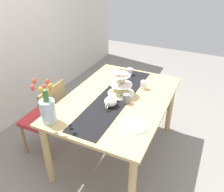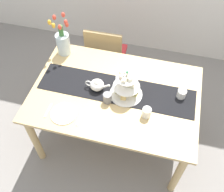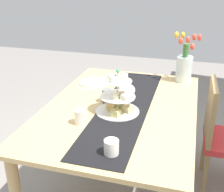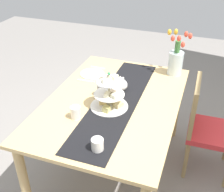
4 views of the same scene
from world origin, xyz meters
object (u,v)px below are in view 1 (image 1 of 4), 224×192
dinner_plate_left (135,126)px  fork_left (129,136)px  dining_table (117,106)px  cream_jug (129,72)px  tulip_vase (48,108)px  knife_left (141,117)px  mug_white_text (144,85)px  chair_left (47,116)px  mug_grey (126,98)px  teapot (110,101)px  tiered_cake_stand (121,86)px

dinner_plate_left → fork_left: dinner_plate_left is taller
dining_table → fork_left: size_ratio=10.25×
cream_jug → dinner_plate_left: bearing=-155.3°
tulip_vase → knife_left: bearing=-60.6°
mug_white_text → knife_left: bearing=-163.7°
cream_jug → fork_left: bearing=-158.2°
dining_table → cream_jug: 0.61m
cream_jug → mug_white_text: mug_white_text is taller
fork_left → dining_table: bearing=33.5°
chair_left → tulip_vase: size_ratio=2.13×
dinner_plate_left → mug_white_text: 0.71m
tulip_vase → chair_left: bearing=46.0°
dining_table → fork_left: fork_left is taller
cream_jug → fork_left: size_ratio=0.57×
dinner_plate_left → mug_grey: (0.33, 0.23, 0.05)m
cream_jug → teapot: bearing=-172.7°
chair_left → cream_jug: bearing=-36.4°
chair_left → mug_white_text: size_ratio=9.58×
cream_jug → knife_left: size_ratio=0.50×
teapot → cream_jug: teapot is taller
chair_left → cream_jug: (0.89, -0.65, 0.32)m
mug_grey → knife_left: bearing=-129.2°
tulip_vase → dinner_plate_left: bearing=-69.9°
chair_left → tiered_cake_stand: bearing=-62.1°
fork_left → knife_left: same height
chair_left → mug_grey: (0.26, -0.87, 0.33)m
tulip_vase → dinner_plate_left: tulip_vase is taller
dinner_plate_left → fork_left: 0.15m
tiered_cake_stand → cream_jug: tiered_cake_stand is taller
fork_left → mug_white_text: bearing=10.8°
dining_table → knife_left: size_ratio=9.04×
cream_jug → mug_grey: mug_grey is taller
dining_table → teapot: (-0.18, 0.00, 0.16)m
teapot → tiered_cake_stand: bearing=1.0°
chair_left → fork_left: chair_left is taller
fork_left → tulip_vase: bearing=99.7°
fork_left → teapot: bearing=45.0°
teapot → mug_grey: 0.18m
tiered_cake_stand → fork_left: 0.71m
dining_table → tiered_cake_stand: tiered_cake_stand is taller
knife_left → teapot: bearing=81.1°
mug_grey → dining_table: bearing=69.1°
tiered_cake_stand → teapot: 0.27m
tulip_vase → fork_left: size_ratio=2.84×
tulip_vase → mug_white_text: bearing=-31.1°
tulip_vase → knife_left: (0.42, -0.74, -0.14)m
cream_jug → dinner_plate_left: (-0.96, -0.44, -0.04)m
dinner_plate_left → tulip_vase: bearing=110.1°
mug_white_text → dinner_plate_left: bearing=-167.0°
dining_table → chair_left: (-0.30, 0.75, -0.17)m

